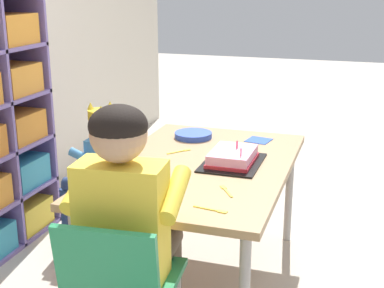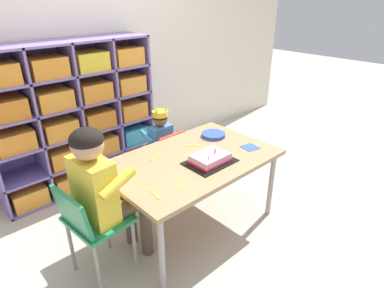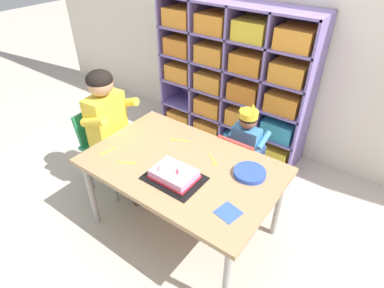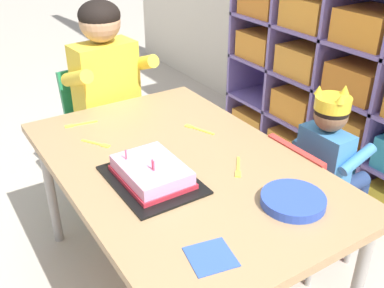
{
  "view_description": "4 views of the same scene",
  "coord_description": "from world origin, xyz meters",
  "px_view_note": "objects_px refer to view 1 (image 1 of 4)",
  "views": [
    {
      "loc": [
        -2.3,
        -0.71,
        1.44
      ],
      "look_at": [
        0.08,
        0.07,
        0.68
      ],
      "focal_mm": 50.88,
      "sensor_mm": 36.0,
      "label": 1
    },
    {
      "loc": [
        -1.45,
        -1.57,
        1.74
      ],
      "look_at": [
        0.03,
        0.02,
        0.71
      ],
      "focal_mm": 30.18,
      "sensor_mm": 36.0,
      "label": 2
    },
    {
      "loc": [
        1.01,
        -1.27,
        1.91
      ],
      "look_at": [
        0.06,
        0.03,
        0.78
      ],
      "focal_mm": 29.74,
      "sensor_mm": 36.0,
      "label": 3
    },
    {
      "loc": [
        1.19,
        -0.71,
        1.45
      ],
      "look_at": [
        -0.02,
        0.06,
        0.66
      ],
      "focal_mm": 41.88,
      "sensor_mm": 36.0,
      "label": 4
    }
  ],
  "objects_px": {
    "paper_plate_stack": "(193,135)",
    "fork_by_napkin": "(226,190)",
    "fork_scattered_mid_table": "(145,172)",
    "child_with_crown": "(96,160)",
    "classroom_chair_adult_side": "(119,283)",
    "birthday_cake_on_tray": "(232,158)",
    "fork_beside_plate_stack": "(212,210)",
    "adult_helper_seated": "(128,213)",
    "activity_table": "(200,174)",
    "classroom_chair_blue": "(115,187)",
    "fork_near_cake_tray": "(180,151)"
  },
  "relations": [
    {
      "from": "activity_table",
      "to": "fork_near_cake_tray",
      "type": "xyz_separation_m",
      "value": [
        0.15,
        0.15,
        0.05
      ]
    },
    {
      "from": "classroom_chair_adult_side",
      "to": "adult_helper_seated",
      "type": "distance_m",
      "value": 0.24
    },
    {
      "from": "activity_table",
      "to": "fork_near_cake_tray",
      "type": "bearing_deg",
      "value": 45.58
    },
    {
      "from": "fork_beside_plate_stack",
      "to": "fork_scattered_mid_table",
      "type": "bearing_deg",
      "value": -28.76
    },
    {
      "from": "paper_plate_stack",
      "to": "fork_scattered_mid_table",
      "type": "xyz_separation_m",
      "value": [
        -0.59,
        0.03,
        -0.01
      ]
    },
    {
      "from": "child_with_crown",
      "to": "birthday_cake_on_tray",
      "type": "bearing_deg",
      "value": 81.42
    },
    {
      "from": "fork_by_napkin",
      "to": "birthday_cake_on_tray",
      "type": "bearing_deg",
      "value": 156.87
    },
    {
      "from": "classroom_chair_adult_side",
      "to": "fork_scattered_mid_table",
      "type": "height_order",
      "value": "classroom_chair_adult_side"
    },
    {
      "from": "fork_scattered_mid_table",
      "to": "fork_near_cake_tray",
      "type": "bearing_deg",
      "value": -29.45
    },
    {
      "from": "adult_helper_seated",
      "to": "fork_scattered_mid_table",
      "type": "height_order",
      "value": "adult_helper_seated"
    },
    {
      "from": "fork_scattered_mid_table",
      "to": "fork_by_napkin",
      "type": "bearing_deg",
      "value": -125.67
    },
    {
      "from": "fork_scattered_mid_table",
      "to": "birthday_cake_on_tray",
      "type": "bearing_deg",
      "value": -76.24
    },
    {
      "from": "fork_scattered_mid_table",
      "to": "fork_beside_plate_stack",
      "type": "height_order",
      "value": "same"
    },
    {
      "from": "fork_scattered_mid_table",
      "to": "fork_beside_plate_stack",
      "type": "distance_m",
      "value": 0.5
    },
    {
      "from": "classroom_chair_adult_side",
      "to": "birthday_cake_on_tray",
      "type": "relative_size",
      "value": 1.99
    },
    {
      "from": "adult_helper_seated",
      "to": "activity_table",
      "type": "bearing_deg",
      "value": -98.92
    },
    {
      "from": "child_with_crown",
      "to": "fork_near_cake_tray",
      "type": "height_order",
      "value": "child_with_crown"
    },
    {
      "from": "child_with_crown",
      "to": "adult_helper_seated",
      "type": "height_order",
      "value": "adult_helper_seated"
    },
    {
      "from": "fork_scattered_mid_table",
      "to": "child_with_crown",
      "type": "bearing_deg",
      "value": 29.85
    },
    {
      "from": "classroom_chair_blue",
      "to": "birthday_cake_on_tray",
      "type": "distance_m",
      "value": 0.73
    },
    {
      "from": "child_with_crown",
      "to": "paper_plate_stack",
      "type": "relative_size",
      "value": 4.09
    },
    {
      "from": "activity_table",
      "to": "fork_scattered_mid_table",
      "type": "bearing_deg",
      "value": 133.63
    },
    {
      "from": "fork_scattered_mid_table",
      "to": "fork_by_napkin",
      "type": "relative_size",
      "value": 1.19
    },
    {
      "from": "activity_table",
      "to": "paper_plate_stack",
      "type": "bearing_deg",
      "value": 22.09
    },
    {
      "from": "activity_table",
      "to": "classroom_chair_adult_side",
      "type": "relative_size",
      "value": 1.8
    },
    {
      "from": "paper_plate_stack",
      "to": "fork_scattered_mid_table",
      "type": "relative_size",
      "value": 1.45
    },
    {
      "from": "classroom_chair_adult_side",
      "to": "fork_by_napkin",
      "type": "relative_size",
      "value": 6.04
    },
    {
      "from": "classroom_chair_adult_side",
      "to": "paper_plate_stack",
      "type": "xyz_separation_m",
      "value": [
        1.23,
        0.13,
        0.18
      ]
    },
    {
      "from": "child_with_crown",
      "to": "fork_near_cake_tray",
      "type": "relative_size",
      "value": 7.29
    },
    {
      "from": "classroom_chair_blue",
      "to": "fork_beside_plate_stack",
      "type": "distance_m",
      "value": 1.01
    },
    {
      "from": "classroom_chair_adult_side",
      "to": "fork_beside_plate_stack",
      "type": "distance_m",
      "value": 0.44
    },
    {
      "from": "birthday_cake_on_tray",
      "to": "fork_near_cake_tray",
      "type": "bearing_deg",
      "value": 71.65
    },
    {
      "from": "child_with_crown",
      "to": "classroom_chair_adult_side",
      "type": "height_order",
      "value": "child_with_crown"
    },
    {
      "from": "classroom_chair_blue",
      "to": "fork_near_cake_tray",
      "type": "xyz_separation_m",
      "value": [
        -0.01,
        -0.37,
        0.24
      ]
    },
    {
      "from": "birthday_cake_on_tray",
      "to": "fork_by_napkin",
      "type": "height_order",
      "value": "birthday_cake_on_tray"
    },
    {
      "from": "activity_table",
      "to": "fork_scattered_mid_table",
      "type": "relative_size",
      "value": 9.09
    },
    {
      "from": "classroom_chair_blue",
      "to": "classroom_chair_adult_side",
      "type": "bearing_deg",
      "value": 25.92
    },
    {
      "from": "birthday_cake_on_tray",
      "to": "fork_by_napkin",
      "type": "distance_m",
      "value": 0.35
    },
    {
      "from": "classroom_chair_adult_side",
      "to": "fork_by_napkin",
      "type": "xyz_separation_m",
      "value": [
        0.53,
        -0.24,
        0.17
      ]
    },
    {
      "from": "classroom_chair_blue",
      "to": "classroom_chair_adult_side",
      "type": "distance_m",
      "value": 1.1
    },
    {
      "from": "child_with_crown",
      "to": "classroom_chair_adult_side",
      "type": "distance_m",
      "value": 1.15
    },
    {
      "from": "paper_plate_stack",
      "to": "adult_helper_seated",
      "type": "bearing_deg",
      "value": -173.93
    },
    {
      "from": "activity_table",
      "to": "classroom_chair_blue",
      "type": "xyz_separation_m",
      "value": [
        0.16,
        0.52,
        -0.19
      ]
    },
    {
      "from": "child_with_crown",
      "to": "fork_by_napkin",
      "type": "height_order",
      "value": "child_with_crown"
    },
    {
      "from": "paper_plate_stack",
      "to": "fork_by_napkin",
      "type": "distance_m",
      "value": 0.79
    },
    {
      "from": "child_with_crown",
      "to": "fork_beside_plate_stack",
      "type": "xyz_separation_m",
      "value": [
        -0.65,
        -0.83,
        0.1
      ]
    },
    {
      "from": "classroom_chair_blue",
      "to": "paper_plate_stack",
      "type": "distance_m",
      "value": 0.5
    },
    {
      "from": "birthday_cake_on_tray",
      "to": "paper_plate_stack",
      "type": "xyz_separation_m",
      "value": [
        0.36,
        0.31,
        -0.01
      ]
    },
    {
      "from": "classroom_chair_adult_side",
      "to": "fork_by_napkin",
      "type": "height_order",
      "value": "classroom_chair_adult_side"
    },
    {
      "from": "classroom_chair_blue",
      "to": "fork_beside_plate_stack",
      "type": "height_order",
      "value": "classroom_chair_blue"
    }
  ]
}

